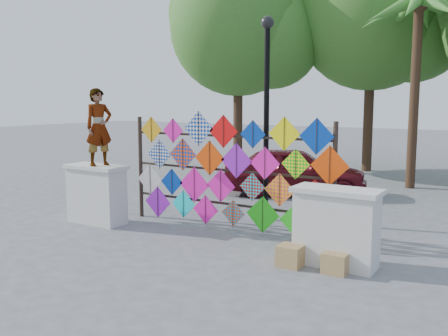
{
  "coord_description": "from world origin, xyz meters",
  "views": [
    {
      "loc": [
        5.29,
        -7.82,
        2.68
      ],
      "look_at": [
        0.07,
        0.6,
        1.32
      ],
      "focal_mm": 40.0,
      "sensor_mm": 36.0,
      "label": 1
    }
  ],
  "objects_px": {
    "vendor_woman": "(99,127)",
    "lamppost": "(267,99)",
    "sedan": "(294,171)",
    "kite_rack": "(228,173)"
  },
  "relations": [
    {
      "from": "lamppost",
      "to": "sedan",
      "type": "bearing_deg",
      "value": 102.35
    },
    {
      "from": "kite_rack",
      "to": "vendor_woman",
      "type": "distance_m",
      "value": 2.95
    },
    {
      "from": "kite_rack",
      "to": "sedan",
      "type": "xyz_separation_m",
      "value": [
        -0.47,
        4.37,
        -0.53
      ]
    },
    {
      "from": "vendor_woman",
      "to": "lamppost",
      "type": "xyz_separation_m",
      "value": [
        2.86,
        2.2,
        0.59
      ]
    },
    {
      "from": "lamppost",
      "to": "kite_rack",
      "type": "bearing_deg",
      "value": -99.35
    },
    {
      "from": "vendor_woman",
      "to": "lamppost",
      "type": "relative_size",
      "value": 0.37
    },
    {
      "from": "kite_rack",
      "to": "vendor_woman",
      "type": "bearing_deg",
      "value": -160.67
    },
    {
      "from": "kite_rack",
      "to": "vendor_woman",
      "type": "xyz_separation_m",
      "value": [
        -2.65,
        -0.93,
        0.89
      ]
    },
    {
      "from": "sedan",
      "to": "lamppost",
      "type": "distance_m",
      "value": 3.75
    },
    {
      "from": "vendor_woman",
      "to": "sedan",
      "type": "bearing_deg",
      "value": -5.23
    }
  ]
}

